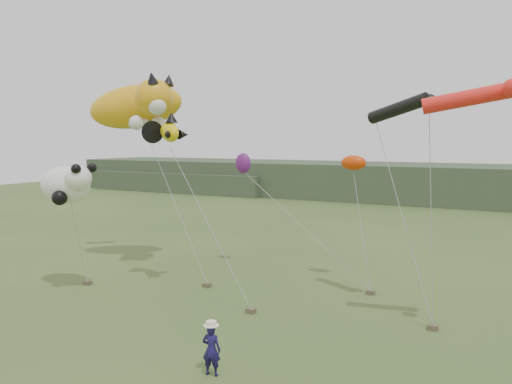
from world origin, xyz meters
TOP-DOWN VIEW (x-y plane):
  - ground at (0.00, 0.00)m, footprint 120.00×120.00m
  - headland at (-3.11, 44.69)m, footprint 90.00×13.00m
  - festival_attendant at (1.48, -0.91)m, footprint 0.60×0.46m
  - sandbag_anchors at (-0.34, 5.72)m, footprint 15.40×4.90m
  - cat_kite at (-8.52, 7.96)m, footprint 6.58×4.33m
  - fish_kite at (-4.85, 5.14)m, footprint 2.81×1.83m
  - tube_kites at (6.42, 5.96)m, footprint 5.48×3.73m
  - panda_kite at (-8.26, 2.85)m, footprint 2.91×1.88m
  - misc_kites at (-0.57, 10.00)m, footprint 6.96×0.94m

SIDE VIEW (x-z plane):
  - ground at x=0.00m, z-range 0.00..0.00m
  - sandbag_anchors at x=-0.34m, z-range 0.00..0.18m
  - festival_attendant at x=1.48m, z-range 0.00..1.49m
  - headland at x=-3.11m, z-range -0.08..3.92m
  - panda_kite at x=-8.26m, z-range 3.87..5.68m
  - misc_kites at x=-0.57m, z-range 5.05..6.09m
  - fish_kite at x=-4.85m, z-range 6.36..7.75m
  - tube_kites at x=6.42m, z-range 7.38..8.57m
  - cat_kite at x=-8.52m, z-range 6.97..9.97m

